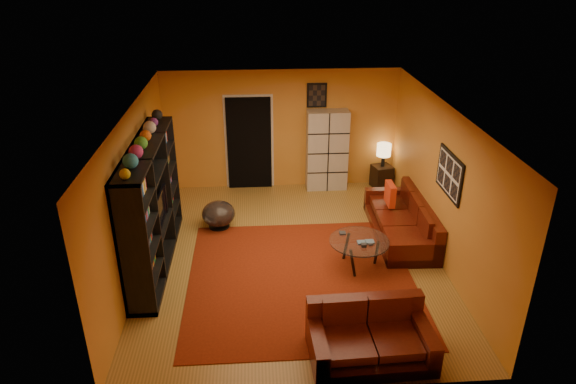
{
  "coord_description": "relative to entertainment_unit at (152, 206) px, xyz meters",
  "views": [
    {
      "loc": [
        -0.58,
        -7.55,
        4.8
      ],
      "look_at": [
        -0.05,
        0.1,
        1.18
      ],
      "focal_mm": 32.0,
      "sensor_mm": 36.0,
      "label": 1
    }
  ],
  "objects": [
    {
      "name": "floor",
      "position": [
        2.27,
        0.0,
        -1.05
      ],
      "size": [
        6.0,
        6.0,
        0.0
      ],
      "primitive_type": "plane",
      "color": "olive",
      "rests_on": "ground"
    },
    {
      "name": "wall_art_back",
      "position": [
        3.02,
        2.98,
        1.0
      ],
      "size": [
        0.42,
        0.03,
        0.52
      ],
      "primitive_type": "cube",
      "color": "black",
      "rests_on": "wall_back"
    },
    {
      "name": "coffee_table",
      "position": [
        3.36,
        -0.4,
        -0.6
      ],
      "size": [
        0.98,
        0.98,
        0.49
      ],
      "rotation": [
        0.0,
        0.0,
        0.03
      ],
      "color": "silver",
      "rests_on": "floor"
    },
    {
      "name": "side_table",
      "position": [
        4.49,
        2.75,
        -0.8
      ],
      "size": [
        0.48,
        0.48,
        0.5
      ],
      "primitive_type": "cube",
      "rotation": [
        0.0,
        0.0,
        0.24
      ],
      "color": "black",
      "rests_on": "floor"
    },
    {
      "name": "entertainment_unit",
      "position": [
        0.0,
        0.0,
        0.0
      ],
      "size": [
        0.45,
        3.0,
        2.1
      ],
      "primitive_type": "cube",
      "color": "black",
      "rests_on": "floor"
    },
    {
      "name": "rug",
      "position": [
        2.38,
        -0.7,
        -1.04
      ],
      "size": [
        3.6,
        3.6,
        0.01
      ],
      "primitive_type": "cube",
      "color": "#5C190A",
      "rests_on": "floor"
    },
    {
      "name": "wall_left",
      "position": [
        -0.23,
        0.0,
        0.25
      ],
      "size": [
        0.0,
        6.0,
        6.0
      ],
      "primitive_type": "plane",
      "rotation": [
        1.57,
        0.0,
        1.57
      ],
      "color": "orange",
      "rests_on": "floor"
    },
    {
      "name": "wall_front",
      "position": [
        2.27,
        -3.0,
        0.25
      ],
      "size": [
        6.0,
        0.0,
        6.0
      ],
      "primitive_type": "plane",
      "rotation": [
        -1.57,
        0.0,
        0.0
      ],
      "color": "orange",
      "rests_on": "floor"
    },
    {
      "name": "sofa",
      "position": [
        4.41,
        0.6,
        -0.77
      ],
      "size": [
        1.0,
        2.3,
        0.85
      ],
      "rotation": [
        0.0,
        0.0,
        -0.03
      ],
      "color": "#451009",
      "rests_on": "rug"
    },
    {
      "name": "wall_right",
      "position": [
        4.78,
        0.0,
        0.25
      ],
      "size": [
        0.0,
        6.0,
        6.0
      ],
      "primitive_type": "plane",
      "rotation": [
        1.57,
        0.0,
        -1.57
      ],
      "color": "orange",
      "rests_on": "floor"
    },
    {
      "name": "wall_art_right",
      "position": [
        4.75,
        -0.3,
        0.55
      ],
      "size": [
        0.03,
        1.0,
        0.7
      ],
      "primitive_type": "cube",
      "color": "black",
      "rests_on": "wall_right"
    },
    {
      "name": "storage_cabinet",
      "position": [
        3.26,
        2.8,
        -0.17
      ],
      "size": [
        0.88,
        0.4,
        1.76
      ],
      "primitive_type": "cube",
      "rotation": [
        0.0,
        0.0,
        0.01
      ],
      "color": "#BAB5AC",
      "rests_on": "floor"
    },
    {
      "name": "doorway",
      "position": [
        1.57,
        2.96,
        -0.03
      ],
      "size": [
        0.95,
        0.1,
        2.04
      ],
      "primitive_type": "cube",
      "color": "black",
      "rests_on": "floor"
    },
    {
      "name": "table_lamp",
      "position": [
        4.49,
        2.75,
        -0.18
      ],
      "size": [
        0.31,
        0.31,
        0.51
      ],
      "color": "black",
      "rests_on": "side_table"
    },
    {
      "name": "bowl_chair",
      "position": [
        0.97,
        1.13,
        -0.77
      ],
      "size": [
        0.63,
        0.63,
        0.52
      ],
      "color": "black",
      "rests_on": "floor"
    },
    {
      "name": "loveseat",
      "position": [
        3.1,
        -2.42,
        -0.77
      ],
      "size": [
        1.59,
        0.99,
        0.85
      ],
      "rotation": [
        0.0,
        0.0,
        1.61
      ],
      "color": "#451009",
      "rests_on": "rug"
    },
    {
      "name": "tv",
      "position": [
        0.05,
        0.03,
        -0.07
      ],
      "size": [
        0.91,
        0.12,
        0.52
      ],
      "primitive_type": "imported",
      "rotation": [
        0.0,
        0.0,
        1.57
      ],
      "color": "black",
      "rests_on": "entertainment_unit"
    },
    {
      "name": "ceiling",
      "position": [
        2.27,
        0.0,
        1.55
      ],
      "size": [
        6.0,
        6.0,
        0.0
      ],
      "primitive_type": "plane",
      "rotation": [
        3.14,
        0.0,
        0.0
      ],
      "color": "white",
      "rests_on": "wall_back"
    },
    {
      "name": "wall_back",
      "position": [
        2.27,
        3.0,
        0.25
      ],
      "size": [
        6.0,
        0.0,
        6.0
      ],
      "primitive_type": "plane",
      "rotation": [
        1.57,
        0.0,
        0.0
      ],
      "color": "orange",
      "rests_on": "floor"
    },
    {
      "name": "throw_pillow",
      "position": [
        4.22,
        1.05,
        -0.42
      ],
      "size": [
        0.12,
        0.42,
        0.42
      ],
      "primitive_type": "cube",
      "color": "red",
      "rests_on": "sofa"
    }
  ]
}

